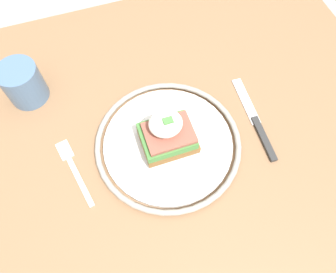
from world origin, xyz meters
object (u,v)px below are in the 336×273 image
object	(u,v)px
sandwich	(167,134)
plate	(168,143)
fork	(74,169)
cup	(23,83)
knife	(258,125)

from	to	relation	value
sandwich	plate	bearing A→B (deg)	-32.74
sandwich	fork	distance (m)	0.17
cup	sandwich	bearing A→B (deg)	-40.75
plate	sandwich	size ratio (longest dim) A/B	2.82
sandwich	cup	distance (m)	0.29
plate	sandwich	bearing A→B (deg)	147.26
knife	cup	bearing A→B (deg)	152.43
knife	plate	bearing A→B (deg)	175.10
fork	cup	bearing A→B (deg)	105.58
plate	fork	bearing A→B (deg)	177.23
cup	fork	bearing A→B (deg)	-74.42
sandwich	knife	xyz separation A→B (m)	(0.17, -0.02, -0.04)
sandwich	fork	xyz separation A→B (m)	(-0.17, 0.01, -0.04)
plate	knife	world-z (taller)	plate
plate	fork	xyz separation A→B (m)	(-0.17, 0.01, -0.01)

